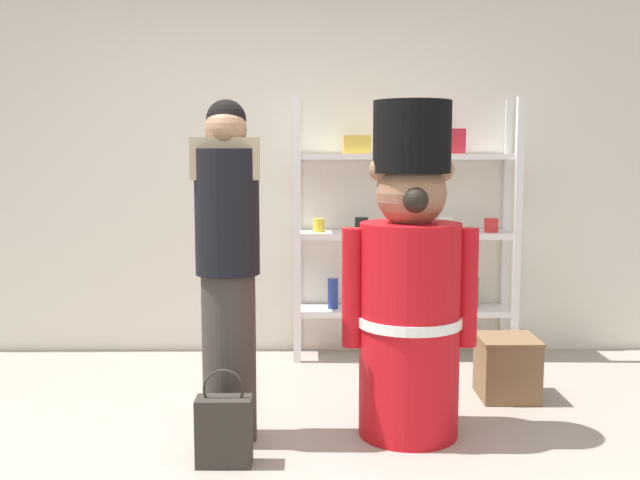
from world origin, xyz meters
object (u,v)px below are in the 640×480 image
object	(u,v)px
merchandise_shelf	(404,229)
person_shopper	(228,265)
teddy_bear_guard	(410,288)
display_crate	(507,367)
shopping_bag	(224,430)

from	to	relation	value
merchandise_shelf	person_shopper	size ratio (longest dim) A/B	1.07
teddy_bear_guard	display_crate	distance (m)	1.03
teddy_bear_guard	shopping_bag	distance (m)	1.13
teddy_bear_guard	person_shopper	size ratio (longest dim) A/B	1.00
person_shopper	display_crate	bearing A→B (deg)	21.76
merchandise_shelf	person_shopper	bearing A→B (deg)	-124.73
person_shopper	display_crate	world-z (taller)	person_shopper
merchandise_shelf	teddy_bear_guard	size ratio (longest dim) A/B	1.07
teddy_bear_guard	shopping_bag	size ratio (longest dim) A/B	3.71
teddy_bear_guard	shopping_bag	xyz separation A→B (m)	(-0.89, -0.37, -0.59)
teddy_bear_guard	person_shopper	world-z (taller)	person_shopper
display_crate	shopping_bag	bearing A→B (deg)	-149.23
teddy_bear_guard	shopping_bag	bearing A→B (deg)	-157.73
shopping_bag	display_crate	world-z (taller)	shopping_bag
shopping_bag	person_shopper	bearing A→B (deg)	91.11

